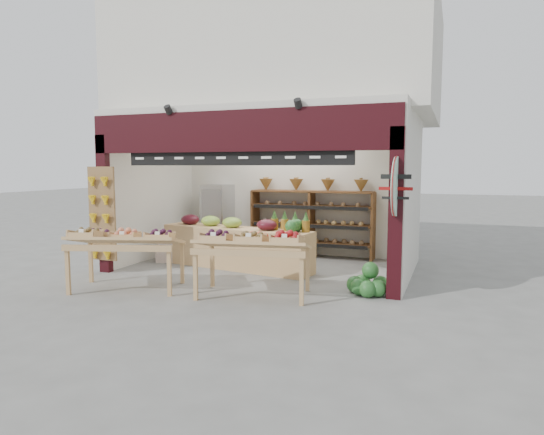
{
  "coord_description": "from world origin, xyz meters",
  "views": [
    {
      "loc": [
        3.6,
        -8.62,
        2.05
      ],
      "look_at": [
        0.4,
        -0.2,
        1.1
      ],
      "focal_mm": 32.0,
      "sensor_mm": 36.0,
      "label": 1
    }
  ],
  "objects_px": {
    "display_table_right": "(254,241)",
    "mid_counter": "(236,246)",
    "refrigerator": "(218,218)",
    "watermelon_pile": "(368,284)",
    "back_shelving": "(312,210)",
    "display_table_left": "(121,238)",
    "cardboard_stack": "(180,250)"
  },
  "relations": [
    {
      "from": "display_table_right",
      "to": "mid_counter",
      "type": "bearing_deg",
      "value": 122.63
    },
    {
      "from": "refrigerator",
      "to": "display_table_right",
      "type": "distance_m",
      "value": 4.31
    },
    {
      "from": "display_table_right",
      "to": "watermelon_pile",
      "type": "bearing_deg",
      "value": 23.15
    },
    {
      "from": "back_shelving",
      "to": "display_table_left",
      "type": "distance_m",
      "value": 4.52
    },
    {
      "from": "refrigerator",
      "to": "back_shelving",
      "type": "bearing_deg",
      "value": 3.85
    },
    {
      "from": "refrigerator",
      "to": "cardboard_stack",
      "type": "xyz_separation_m",
      "value": [
        -0.12,
        -1.56,
        -0.55
      ]
    },
    {
      "from": "back_shelving",
      "to": "display_table_right",
      "type": "height_order",
      "value": "back_shelving"
    },
    {
      "from": "cardboard_stack",
      "to": "watermelon_pile",
      "type": "xyz_separation_m",
      "value": [
        4.26,
        -1.26,
        -0.08
      ]
    },
    {
      "from": "mid_counter",
      "to": "display_table_right",
      "type": "relative_size",
      "value": 1.76
    },
    {
      "from": "cardboard_stack",
      "to": "watermelon_pile",
      "type": "height_order",
      "value": "cardboard_stack"
    },
    {
      "from": "display_table_left",
      "to": "watermelon_pile",
      "type": "distance_m",
      "value": 4.16
    },
    {
      "from": "display_table_right",
      "to": "display_table_left",
      "type": "bearing_deg",
      "value": -171.66
    },
    {
      "from": "back_shelving",
      "to": "display_table_right",
      "type": "bearing_deg",
      "value": -88.45
    },
    {
      "from": "display_table_right",
      "to": "watermelon_pile",
      "type": "relative_size",
      "value": 2.85
    },
    {
      "from": "cardboard_stack",
      "to": "back_shelving",
      "type": "bearing_deg",
      "value": 33.47
    },
    {
      "from": "refrigerator",
      "to": "watermelon_pile",
      "type": "bearing_deg",
      "value": -32.37
    },
    {
      "from": "back_shelving",
      "to": "cardboard_stack",
      "type": "bearing_deg",
      "value": -146.53
    },
    {
      "from": "mid_counter",
      "to": "cardboard_stack",
      "type": "bearing_deg",
      "value": 173.74
    },
    {
      "from": "watermelon_pile",
      "to": "cardboard_stack",
      "type": "bearing_deg",
      "value": 163.51
    },
    {
      "from": "back_shelving",
      "to": "display_table_left",
      "type": "bearing_deg",
      "value": -118.88
    },
    {
      "from": "refrigerator",
      "to": "cardboard_stack",
      "type": "height_order",
      "value": "refrigerator"
    },
    {
      "from": "display_table_left",
      "to": "display_table_right",
      "type": "bearing_deg",
      "value": 8.34
    },
    {
      "from": "display_table_right",
      "to": "watermelon_pile",
      "type": "distance_m",
      "value": 1.96
    },
    {
      "from": "cardboard_stack",
      "to": "watermelon_pile",
      "type": "distance_m",
      "value": 4.44
    },
    {
      "from": "refrigerator",
      "to": "mid_counter",
      "type": "bearing_deg",
      "value": -51.24
    },
    {
      "from": "back_shelving",
      "to": "refrigerator",
      "type": "distance_m",
      "value": 2.37
    },
    {
      "from": "cardboard_stack",
      "to": "refrigerator",
      "type": "bearing_deg",
      "value": 85.54
    },
    {
      "from": "cardboard_stack",
      "to": "display_table_right",
      "type": "xyz_separation_m",
      "value": [
        2.57,
        -1.98,
        0.62
      ]
    },
    {
      "from": "refrigerator",
      "to": "display_table_left",
      "type": "height_order",
      "value": "refrigerator"
    },
    {
      "from": "mid_counter",
      "to": "display_table_left",
      "type": "distance_m",
      "value": 2.46
    },
    {
      "from": "display_table_left",
      "to": "back_shelving",
      "type": "bearing_deg",
      "value": 61.12
    },
    {
      "from": "display_table_left",
      "to": "watermelon_pile",
      "type": "xyz_separation_m",
      "value": [
        3.96,
        1.05,
        -0.68
      ]
    }
  ]
}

